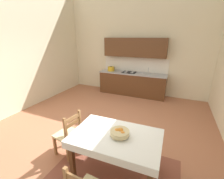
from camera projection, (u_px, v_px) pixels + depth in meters
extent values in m
cube|color=#AD6B4C|center=(100.00, 131.00, 3.87)|extent=(6.16, 6.78, 0.10)
cube|color=beige|center=(136.00, 40.00, 5.89)|extent=(6.16, 0.12, 4.25)
cube|color=beige|center=(7.00, 41.00, 4.23)|extent=(0.12, 6.78, 4.25)
cube|color=brown|center=(113.00, 176.00, 2.58)|extent=(2.10, 1.60, 0.01)
cube|color=#56331C|center=(132.00, 84.00, 6.12)|extent=(2.60, 0.60, 0.86)
cube|color=#9E9EA3|center=(132.00, 73.00, 5.96)|extent=(2.63, 0.63, 0.04)
cube|color=white|center=(135.00, 64.00, 6.13)|extent=(2.60, 0.01, 0.55)
cube|color=#56331C|center=(135.00, 47.00, 5.77)|extent=(2.39, 0.34, 0.70)
cube|color=black|center=(130.00, 95.00, 6.01)|extent=(2.56, 0.02, 0.09)
cylinder|color=silver|center=(147.00, 74.00, 5.75)|extent=(0.34, 0.34, 0.02)
cylinder|color=silver|center=(148.00, 70.00, 5.83)|extent=(0.02, 0.02, 0.22)
cube|color=black|center=(129.00, 72.00, 6.01)|extent=(0.52, 0.42, 0.01)
cylinder|color=silver|center=(125.00, 72.00, 5.97)|extent=(0.11, 0.11, 0.01)
cylinder|color=silver|center=(132.00, 73.00, 5.87)|extent=(0.11, 0.11, 0.01)
cylinder|color=silver|center=(127.00, 71.00, 6.14)|extent=(0.11, 0.11, 0.01)
cylinder|color=silver|center=(133.00, 72.00, 6.05)|extent=(0.11, 0.11, 0.01)
cylinder|color=gold|center=(111.00, 69.00, 6.27)|extent=(0.28, 0.28, 0.15)
cylinder|color=gold|center=(111.00, 67.00, 6.24)|extent=(0.29, 0.29, 0.02)
sphere|color=black|center=(111.00, 66.00, 6.23)|extent=(0.04, 0.04, 0.04)
cube|color=#56331C|center=(116.00, 136.00, 2.42)|extent=(1.37, 0.88, 0.02)
cube|color=#56331C|center=(72.00, 160.00, 2.45)|extent=(0.07, 0.07, 0.73)
cube|color=#56331C|center=(94.00, 134.00, 3.08)|extent=(0.07, 0.07, 0.73)
cube|color=#56331C|center=(156.00, 150.00, 2.65)|extent=(0.07, 0.07, 0.73)
cube|color=white|center=(116.00, 135.00, 2.42)|extent=(1.44, 0.94, 0.00)
cube|color=white|center=(104.00, 158.00, 2.04)|extent=(1.41, 0.05, 0.12)
cube|color=white|center=(124.00, 124.00, 2.84)|extent=(1.41, 0.05, 0.12)
cube|color=white|center=(79.00, 129.00, 2.69)|extent=(0.03, 0.90, 0.12)
cube|color=white|center=(162.00, 150.00, 2.19)|extent=(0.03, 0.90, 0.12)
cube|color=#D1BC89|center=(67.00, 134.00, 2.97)|extent=(0.48, 0.48, 0.04)
cube|color=olive|center=(55.00, 146.00, 2.99)|extent=(0.05, 0.05, 0.41)
cube|color=olive|center=(69.00, 136.00, 3.28)|extent=(0.05, 0.05, 0.41)
cube|color=olive|center=(67.00, 141.00, 2.72)|extent=(0.05, 0.05, 0.93)
cube|color=olive|center=(81.00, 131.00, 3.01)|extent=(0.05, 0.05, 0.93)
cube|color=olive|center=(72.00, 118.00, 2.74)|extent=(0.07, 0.32, 0.07)
cube|color=olive|center=(73.00, 123.00, 2.78)|extent=(0.07, 0.32, 0.07)
cylinder|color=tan|center=(120.00, 135.00, 2.40)|extent=(0.17, 0.17, 0.02)
cylinder|color=tan|center=(120.00, 133.00, 2.38)|extent=(0.30, 0.30, 0.07)
sphere|color=orange|center=(117.00, 131.00, 2.40)|extent=(0.09, 0.09, 0.09)
sphere|color=orange|center=(123.00, 134.00, 2.34)|extent=(0.08, 0.08, 0.08)
sphere|color=orange|center=(120.00, 131.00, 2.40)|extent=(0.10, 0.10, 0.10)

